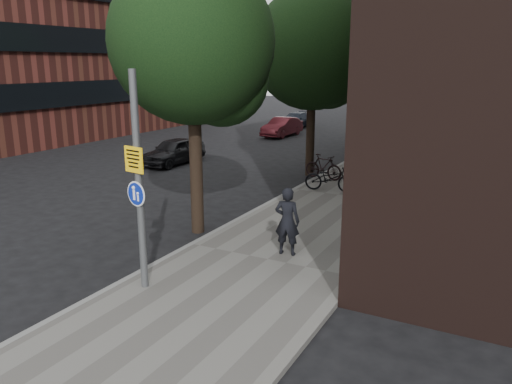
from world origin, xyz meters
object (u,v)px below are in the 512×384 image
Objects in this scene: pedestrian at (287,221)px; parked_car_near at (174,151)px; parked_bike_facade_near at (387,206)px; signpost at (139,182)px.

parked_car_near is at bearing -49.78° from pedestrian.
parked_car_near is (-11.32, 4.31, 0.10)m from parked_bike_facade_near.
pedestrian is 0.47× the size of parked_car_near.
parked_bike_facade_near is at bearing -19.45° from parked_car_near.
parked_bike_facade_near is 0.42× the size of parked_car_near.
pedestrian is at bearing -39.02° from parked_car_near.
pedestrian is 4.35m from parked_bike_facade_near.
parked_car_near reaches higher than parked_bike_facade_near.
parked_car_near is at bearing 73.88° from parked_bike_facade_near.
signpost reaches higher than pedestrian.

